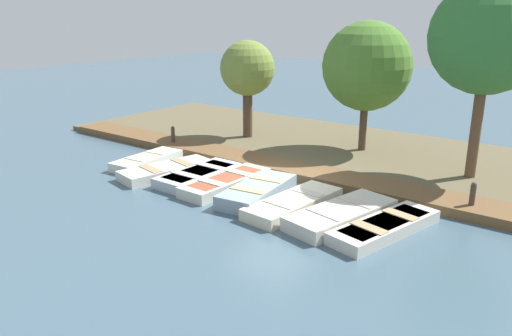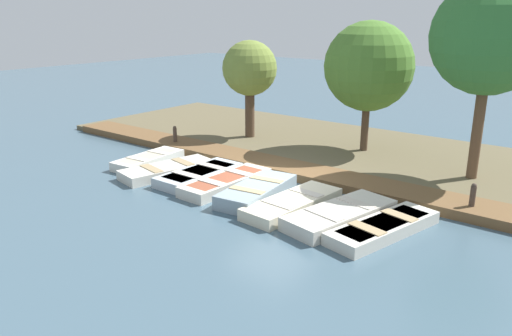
% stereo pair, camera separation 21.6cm
% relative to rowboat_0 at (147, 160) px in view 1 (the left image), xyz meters
% --- Properties ---
extents(ground_plane, '(80.00, 80.00, 0.00)m').
position_rel_rowboat_0_xyz_m(ground_plane, '(-0.68, 4.97, -0.17)').
color(ground_plane, '#425B6B').
extents(shore_bank, '(8.00, 24.00, 0.19)m').
position_rel_rowboat_0_xyz_m(shore_bank, '(-5.68, 4.97, -0.08)').
color(shore_bank, brown).
rests_on(shore_bank, ground_plane).
extents(dock_walkway, '(1.40, 22.68, 0.28)m').
position_rel_rowboat_0_xyz_m(dock_walkway, '(-2.26, 4.97, -0.03)').
color(dock_walkway, brown).
rests_on(dock_walkway, ground_plane).
extents(rowboat_0, '(2.78, 1.21, 0.35)m').
position_rel_rowboat_0_xyz_m(rowboat_0, '(0.00, 0.00, 0.00)').
color(rowboat_0, silver).
rests_on(rowboat_0, ground_plane).
extents(rowboat_1, '(3.32, 1.78, 0.35)m').
position_rel_rowboat_0_xyz_m(rowboat_1, '(0.38, 1.43, -0.00)').
color(rowboat_1, beige).
rests_on(rowboat_1, ground_plane).
extents(rowboat_2, '(3.01, 1.24, 0.35)m').
position_rel_rowboat_0_xyz_m(rowboat_2, '(0.13, 2.64, -0.00)').
color(rowboat_2, '#B2BCC1').
rests_on(rowboat_2, ground_plane).
extents(rowboat_3, '(3.25, 1.13, 0.36)m').
position_rel_rowboat_0_xyz_m(rowboat_3, '(0.16, 3.82, 0.00)').
color(rowboat_3, beige).
rests_on(rowboat_3, ground_plane).
extents(rowboat_4, '(3.02, 1.50, 0.43)m').
position_rel_rowboat_0_xyz_m(rowboat_4, '(0.30, 5.15, 0.04)').
color(rowboat_4, '#8C9EA8').
rests_on(rowboat_4, ground_plane).
extents(rowboat_5, '(3.28, 1.39, 0.35)m').
position_rel_rowboat_0_xyz_m(rowboat_5, '(0.39, 6.46, -0.00)').
color(rowboat_5, beige).
rests_on(rowboat_5, ground_plane).
extents(rowboat_6, '(3.42, 1.87, 0.39)m').
position_rel_rowboat_0_xyz_m(rowboat_6, '(0.36, 7.90, 0.02)').
color(rowboat_6, beige).
rests_on(rowboat_6, ground_plane).
extents(rowboat_7, '(3.44, 1.74, 0.33)m').
position_rel_rowboat_0_xyz_m(rowboat_7, '(0.36, 9.09, -0.01)').
color(rowboat_7, beige).
rests_on(rowboat_7, ground_plane).
extents(mooring_post_near, '(0.15, 0.15, 0.92)m').
position_rel_rowboat_0_xyz_m(mooring_post_near, '(-2.14, -0.88, 0.29)').
color(mooring_post_near, '#47382D').
rests_on(mooring_post_near, ground_plane).
extents(mooring_post_far, '(0.15, 0.15, 0.92)m').
position_rel_rowboat_0_xyz_m(mooring_post_far, '(-2.14, 10.45, 0.29)').
color(mooring_post_far, '#47382D').
rests_on(mooring_post_far, ground_plane).
extents(park_tree_far_left, '(2.23, 2.23, 4.16)m').
position_rel_rowboat_0_xyz_m(park_tree_far_left, '(-4.93, 0.70, 2.81)').
color(park_tree_far_left, '#4C3828').
rests_on(park_tree_far_left, ground_plane).
extents(park_tree_left, '(3.25, 3.25, 4.96)m').
position_rel_rowboat_0_xyz_m(park_tree_left, '(-5.88, 5.48, 3.15)').
color(park_tree_left, '#4C3828').
rests_on(park_tree_left, ground_plane).
extents(park_tree_center, '(3.42, 3.42, 6.23)m').
position_rel_rowboat_0_xyz_m(park_tree_center, '(-4.92, 9.68, 4.32)').
color(park_tree_center, brown).
rests_on(park_tree_center, ground_plane).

